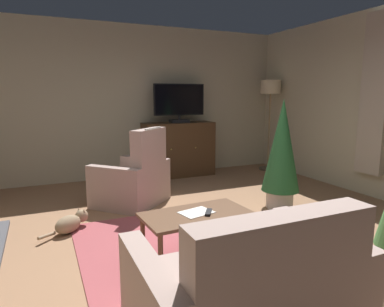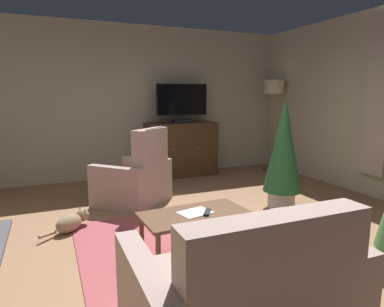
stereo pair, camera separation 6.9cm
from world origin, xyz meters
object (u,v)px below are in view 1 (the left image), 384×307
sofa_floral (249,292)px  potted_plant_leafy_by_curtain (282,150)px  television (179,102)px  coffee_table (196,219)px  floor_lamp (270,97)px  tv_remote (208,212)px  cat (71,223)px  folded_newspaper (197,212)px  tv_cabinet (179,150)px  armchair_near_window (134,181)px

sofa_floral → potted_plant_leafy_by_curtain: (1.84, 2.03, 0.50)m
television → coffee_table: size_ratio=0.96×
television → floor_lamp: size_ratio=0.54×
coffee_table → tv_remote: size_ratio=6.12×
television → cat: 3.26m
floor_lamp → folded_newspaper: bearing=-135.2°
tv_remote → folded_newspaper: bearing=-89.9°
coffee_table → potted_plant_leafy_by_curtain: (1.72, 0.94, 0.40)m
tv_cabinet → cat: (-2.18, -2.08, -0.39)m
coffee_table → sofa_floral: size_ratio=0.72×
sofa_floral → potted_plant_leafy_by_curtain: bearing=47.7°
armchair_near_window → cat: armchair_near_window is taller
sofa_floral → armchair_near_window: (0.02, 3.02, 0.03)m
television → sofa_floral: television is taller
coffee_table → cat: bearing=130.3°
tv_cabinet → television: size_ratio=1.37×
television → tv_remote: size_ratio=5.87×
armchair_near_window → cat: size_ratio=2.18×
coffee_table → floor_lamp: bearing=44.8°
sofa_floral → cat: size_ratio=2.52×
television → armchair_near_window: size_ratio=0.80×
coffee_table → tv_remote: (0.10, -0.05, 0.07)m
folded_newspaper → tv_cabinet: bearing=58.0°
television → coffee_table: 3.59m
tv_cabinet → potted_plant_leafy_by_curtain: 2.46m
sofa_floral → tv_cabinet: bearing=74.0°
coffee_table → potted_plant_leafy_by_curtain: potted_plant_leafy_by_curtain is taller
television → potted_plant_leafy_by_curtain: (0.59, -2.31, -0.61)m
sofa_floral → coffee_table: bearing=83.7°
tv_remote → potted_plant_leafy_by_curtain: 1.93m
cat → floor_lamp: size_ratio=0.31×
television → coffee_table: television is taller
cat → potted_plant_leafy_by_curtain: bearing=-5.9°
coffee_table → tv_remote: tv_remote is taller
armchair_near_window → potted_plant_leafy_by_curtain: size_ratio=0.82×
tv_cabinet → folded_newspaper: bearing=-108.9°
tv_cabinet → cat: 3.04m
sofa_floral → potted_plant_leafy_by_curtain: 2.79m
tv_cabinet → sofa_floral: bearing=-106.0°
potted_plant_leafy_by_curtain → coffee_table: bearing=-151.3°
tv_cabinet → potted_plant_leafy_by_curtain: bearing=-76.1°
armchair_near_window → floor_lamp: size_ratio=0.67×
tv_cabinet → potted_plant_leafy_by_curtain: potted_plant_leafy_by_curtain is taller
folded_newspaper → cat: size_ratio=0.52×
tv_cabinet → potted_plant_leafy_by_curtain: size_ratio=0.90×
tv_cabinet → floor_lamp: floor_lamp is taller
armchair_near_window → potted_plant_leafy_by_curtain: potted_plant_leafy_by_curtain is taller
coffee_table → tv_remote: 0.13m
potted_plant_leafy_by_curtain → sofa_floral: bearing=-132.3°
armchair_near_window → cat: bearing=-142.9°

